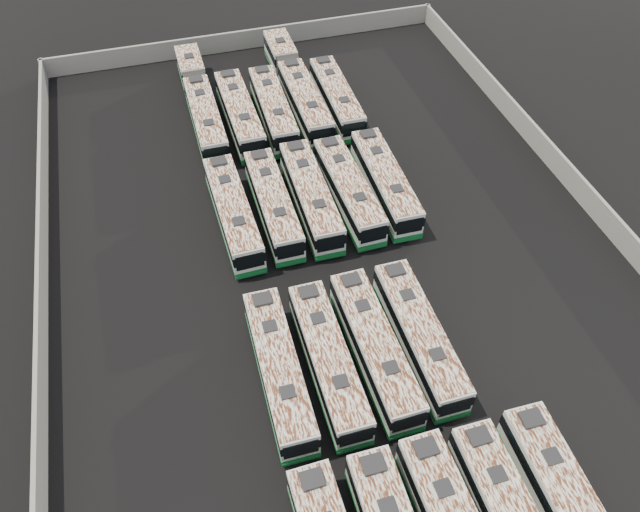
{
  "coord_description": "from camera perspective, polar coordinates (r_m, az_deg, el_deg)",
  "views": [
    {
      "loc": [
        -10.84,
        -30.08,
        36.7
      ],
      "look_at": [
        -1.65,
        1.0,
        1.6
      ],
      "focal_mm": 35.0,
      "sensor_mm": 36.0,
      "label": 1
    }
  ],
  "objects": [
    {
      "name": "bus_midfront_far_left",
      "position": [
        41.51,
        -3.75,
        -10.36
      ],
      "size": [
        2.72,
        11.82,
        3.32
      ],
      "rotation": [
        0.0,
        0.0,
        -0.02
      ],
      "color": "silver",
      "rests_on": "ground"
    },
    {
      "name": "bus_back_far_right",
      "position": [
        64.23,
        1.52,
        14.24
      ],
      "size": [
        2.72,
        11.79,
        3.31
      ],
      "rotation": [
        0.0,
        0.0,
        -0.02
      ],
      "color": "silver",
      "rests_on": "ground"
    },
    {
      "name": "bus_back_left",
      "position": [
        62.27,
        -7.33,
        12.72
      ],
      "size": [
        2.7,
        12.1,
        3.4
      ],
      "rotation": [
        0.0,
        0.0,
        0.01
      ],
      "color": "silver",
      "rests_on": "ground"
    },
    {
      "name": "bus_back_far_left",
      "position": [
        64.72,
        -10.85,
        13.67
      ],
      "size": [
        2.5,
        18.36,
        3.33
      ],
      "rotation": [
        0.0,
        0.0,
        -0.0
      ],
      "color": "silver",
      "rests_on": "ground"
    },
    {
      "name": "perimeter_wall",
      "position": [
        47.85,
        2.24,
        -0.84
      ],
      "size": [
        45.2,
        73.2,
        2.2
      ],
      "color": "gray",
      "rests_on": "ground"
    },
    {
      "name": "bus_front_far_right",
      "position": [
        39.76,
        21.82,
        -20.9
      ],
      "size": [
        2.8,
        12.16,
        3.41
      ],
      "rotation": [
        0.0,
        0.0,
        -0.02
      ],
      "color": "silver",
      "rests_on": "ground"
    },
    {
      "name": "bus_midback_far_right",
      "position": [
        54.16,
        5.97,
        6.75
      ],
      "size": [
        2.8,
        11.98,
        3.36
      ],
      "rotation": [
        0.0,
        0.0,
        -0.02
      ],
      "color": "silver",
      "rests_on": "ground"
    },
    {
      "name": "bus_back_center",
      "position": [
        62.65,
        -4.29,
        13.21
      ],
      "size": [
        2.83,
        12.01,
        3.37
      ],
      "rotation": [
        0.0,
        0.0,
        -0.03
      ],
      "color": "silver",
      "rests_on": "ground"
    },
    {
      "name": "ground",
      "position": [
        48.67,
        2.2,
        -1.7
      ],
      "size": [
        140.0,
        140.0,
        0.0
      ],
      "primitive_type": "plane",
      "color": "black",
      "rests_on": "ground"
    },
    {
      "name": "bus_back_right",
      "position": [
        66.09,
        -2.16,
        15.32
      ],
      "size": [
        2.65,
        18.91,
        3.43
      ],
      "rotation": [
        0.0,
        0.0,
        -0.0
      ],
      "color": "silver",
      "rests_on": "ground"
    },
    {
      "name": "bus_midback_center",
      "position": [
        52.45,
        -0.84,
        5.48
      ],
      "size": [
        2.76,
        12.13,
        3.41
      ],
      "rotation": [
        0.0,
        0.0,
        -0.02
      ],
      "color": "silver",
      "rests_on": "ground"
    },
    {
      "name": "bus_midfront_center",
      "position": [
        42.52,
        5.03,
        -8.37
      ],
      "size": [
        2.69,
        11.93,
        3.35
      ],
      "rotation": [
        0.0,
        0.0,
        0.01
      ],
      "color": "silver",
      "rests_on": "ground"
    },
    {
      "name": "bus_midback_left",
      "position": [
        51.95,
        -4.3,
        4.74
      ],
      "size": [
        2.51,
        11.7,
        3.29
      ],
      "rotation": [
        0.0,
        0.0,
        -0.0
      ],
      "color": "silver",
      "rests_on": "ground"
    },
    {
      "name": "bus_midback_far_left",
      "position": [
        51.48,
        -7.94,
        3.94
      ],
      "size": [
        2.82,
        12.02,
        3.37
      ],
      "rotation": [
        0.0,
        0.0,
        0.02
      ],
      "color": "silver",
      "rests_on": "ground"
    },
    {
      "name": "bus_midback_right",
      "position": [
        53.14,
        2.62,
        6.04
      ],
      "size": [
        2.8,
        11.9,
        3.34
      ],
      "rotation": [
        0.0,
        0.0,
        0.03
      ],
      "color": "silver",
      "rests_on": "ground"
    },
    {
      "name": "bus_midfront_left",
      "position": [
        41.83,
        0.78,
        -9.55
      ],
      "size": [
        2.53,
        11.71,
        3.3
      ],
      "rotation": [
        0.0,
        0.0,
        -0.0
      ],
      "color": "silver",
      "rests_on": "ground"
    },
    {
      "name": "bus_midfront_right",
      "position": [
        43.49,
        9.07,
        -7.21
      ],
      "size": [
        2.5,
        11.73,
        3.3
      ],
      "rotation": [
        0.0,
        0.0,
        -0.0
      ],
      "color": "silver",
      "rests_on": "ground"
    }
  ]
}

